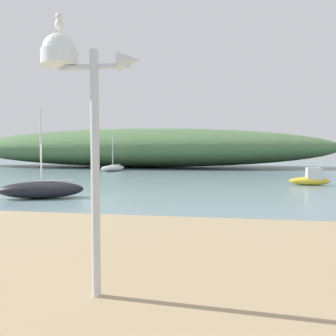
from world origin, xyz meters
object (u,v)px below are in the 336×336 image
Objects in this scene: mast_structure at (74,81)px; seagull_on_radar at (59,23)px; motorboat_mid_channel at (311,179)px; sailboat_east_reach at (42,190)px; sailboat_inner_mooring at (113,168)px.

seagull_on_radar is at bearing -175.69° from mast_structure.
mast_structure is 11.12× the size of seagull_on_radar.
seagull_on_radar is 20.15m from motorboat_mid_channel.
motorboat_mid_channel is at bearing 67.11° from seagull_on_radar.
sailboat_inner_mooring is (-3.38, 20.13, -0.07)m from sailboat_east_reach.
motorboat_mid_channel is at bearing -34.58° from sailboat_inner_mooring.
sailboat_east_reach is at bearing 121.43° from seagull_on_radar.
mast_structure reaches higher than motorboat_mid_channel.
sailboat_inner_mooring is (-17.21, 11.86, -0.06)m from motorboat_mid_channel.
mast_structure reaches higher than sailboat_inner_mooring.
mast_structure is at bearing -112.37° from motorboat_mid_channel.
sailboat_east_reach reaches higher than mast_structure.
sailboat_inner_mooring reaches higher than motorboat_mid_channel.
mast_structure is at bearing 4.31° from seagull_on_radar.
sailboat_east_reach reaches higher than motorboat_mid_channel.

